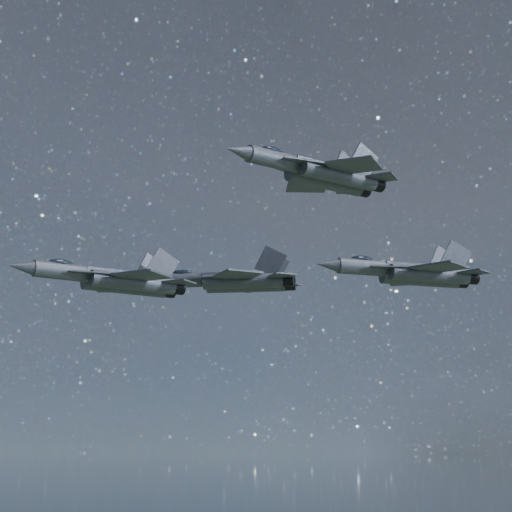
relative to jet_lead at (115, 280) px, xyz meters
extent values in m
cylinder|color=#353943|center=(-4.29, -1.68, 0.25)|extent=(8.18, 4.54, 1.71)
cone|color=#353943|center=(-9.19, -3.59, 0.25)|extent=(3.01, 2.39, 1.53)
ellipsoid|color=black|center=(-5.52, -2.16, 1.07)|extent=(2.85, 2.02, 0.84)
cube|color=#353943|center=(1.01, 0.40, 0.19)|extent=(8.97, 4.80, 1.42)
cylinder|color=#353943|center=(1.82, -0.47, -0.30)|extent=(9.20, 4.94, 1.71)
cylinder|color=#353943|center=(1.02, 1.58, -0.30)|extent=(9.20, 4.94, 1.71)
cylinder|color=black|center=(6.52, 1.37, -0.30)|extent=(1.90, 1.99, 1.58)
cylinder|color=black|center=(5.72, 3.41, -0.30)|extent=(1.90, 1.99, 1.58)
cube|color=#353943|center=(-1.92, -2.34, 0.11)|extent=(5.82, 2.21, 0.13)
cube|color=#353943|center=(-3.00, 0.42, 0.11)|extent=(5.46, 4.07, 0.13)
cube|color=#353943|center=(2.57, -3.00, -0.08)|extent=(6.27, 6.15, 0.22)
cube|color=#353943|center=(-0.14, 3.95, -0.08)|extent=(4.96, 5.40, 0.22)
cube|color=#353943|center=(6.63, -0.12, -0.08)|extent=(3.71, 3.68, 0.16)
cube|color=#353943|center=(4.79, 4.58, -0.08)|extent=(2.90, 3.09, 0.16)
cube|color=#353943|center=(4.88, 0.44, 1.78)|extent=(3.71, 1.26, 3.90)
cube|color=#353943|center=(3.88, 2.99, 1.78)|extent=(3.50, 1.83, 3.90)
cylinder|color=#353943|center=(9.41, 12.16, 2.74)|extent=(8.50, 4.34, 1.77)
cone|color=#353943|center=(4.26, 13.89, 2.74)|extent=(3.08, 2.37, 1.58)
ellipsoid|color=black|center=(8.12, 12.59, 3.59)|extent=(2.93, 1.98, 0.87)
cube|color=#353943|center=(14.99, 10.29, 2.68)|extent=(9.34, 4.56, 1.47)
cylinder|color=#353943|center=(15.06, 9.07, 2.18)|extent=(9.57, 4.70, 1.77)
cylinder|color=#353943|center=(15.78, 11.22, 2.18)|extent=(9.57, 4.70, 1.77)
cylinder|color=black|center=(19.99, 7.42, 2.18)|extent=(1.91, 2.01, 1.63)
cylinder|color=black|center=(20.71, 9.57, 2.18)|extent=(1.91, 2.01, 1.63)
cube|color=#353943|center=(10.85, 10.07, 2.61)|extent=(5.73, 3.98, 0.14)
cube|color=#353943|center=(11.82, 12.96, 2.61)|extent=(6.00, 2.01, 0.14)
cube|color=#353943|center=(13.98, 6.57, 2.40)|extent=(5.32, 5.73, 0.23)
cube|color=#353943|center=(16.43, 13.87, 2.40)|extent=(6.49, 6.41, 0.23)
cube|color=#353943|center=(19.10, 6.17, 2.40)|extent=(3.11, 3.29, 0.17)
cube|color=#353943|center=(20.75, 11.11, 2.40)|extent=(3.84, 3.82, 0.17)
cube|color=#353943|center=(18.08, 7.76, 4.33)|extent=(3.69, 1.72, 4.03)
cube|color=#353943|center=(18.98, 10.45, 4.33)|extent=(3.87, 1.12, 4.03)
cylinder|color=#353943|center=(12.12, -26.09, 4.73)|extent=(6.49, 3.89, 1.37)
cone|color=#353943|center=(8.27, -27.80, 4.73)|extent=(2.42, 1.98, 1.23)
ellipsoid|color=black|center=(11.16, -26.52, 5.38)|extent=(2.28, 1.69, 0.68)
cube|color=#353943|center=(16.29, -24.24, 4.68)|extent=(7.11, 4.12, 1.14)
cylinder|color=#353943|center=(16.97, -24.90, 4.29)|extent=(7.29, 4.24, 1.37)
cylinder|color=#353943|center=(16.26, -23.30, 4.29)|extent=(7.29, 4.24, 1.37)
cylinder|color=black|center=(20.66, -23.26, 4.29)|extent=(1.56, 1.62, 1.26)
cylinder|color=black|center=(19.95, -21.66, 4.29)|extent=(1.56, 1.62, 1.26)
cube|color=#353943|center=(14.05, -26.53, 4.62)|extent=(4.66, 1.96, 0.11)
cube|color=#353943|center=(13.09, -24.37, 4.62)|extent=(4.29, 3.40, 0.11)
cube|color=#353943|center=(17.67, -26.90, 4.46)|extent=(4.99, 4.88, 0.18)
cube|color=#353943|center=(15.24, -21.44, 4.46)|extent=(3.83, 4.20, 0.18)
cube|color=#353943|center=(20.80, -24.45, 4.46)|extent=(2.96, 2.92, 0.13)
cube|color=#353943|center=(19.17, -20.76, 4.46)|extent=(2.24, 2.40, 0.13)
cube|color=#353943|center=(19.39, -24.07, 5.95)|extent=(2.93, 1.14, 3.12)
cube|color=#353943|center=(18.50, -22.06, 5.95)|extent=(2.74, 1.59, 3.12)
cylinder|color=#353943|center=(25.78, -6.73, 0.86)|extent=(7.84, 2.54, 1.62)
cone|color=#353943|center=(20.82, -7.33, 0.86)|extent=(2.65, 1.75, 1.46)
ellipsoid|color=black|center=(24.54, -6.88, 1.64)|extent=(2.59, 1.38, 0.80)
cube|color=#353943|center=(31.15, -6.08, 0.81)|extent=(8.66, 2.57, 1.35)
cylinder|color=#353943|center=(31.69, -7.07, 0.34)|extent=(8.87, 2.66, 1.62)
cylinder|color=#353943|center=(31.44, -5.00, 0.34)|extent=(8.87, 2.66, 1.62)
cylinder|color=black|center=(36.44, -6.49, 0.34)|extent=(1.52, 1.65, 1.50)
cylinder|color=black|center=(36.19, -4.42, 0.34)|extent=(1.52, 1.65, 1.50)
cube|color=#353943|center=(27.81, -7.90, 0.74)|extent=(5.48, 1.53, 0.12)
cube|color=#353943|center=(27.47, -5.11, 0.74)|extent=(5.50, 2.75, 0.12)
cube|color=#353943|center=(31.78, -9.57, 0.55)|extent=(5.89, 5.97, 0.21)
cube|color=#353943|center=(30.93, -2.54, 0.55)|extent=(5.48, 5.73, 0.21)
cube|color=#353943|center=(36.19, -7.88, 0.55)|extent=(3.48, 3.52, 0.16)
cube|color=#353943|center=(35.62, -3.13, 0.55)|extent=(3.22, 3.33, 0.16)
cube|color=#353943|center=(34.72, -6.96, 2.32)|extent=(3.63, 0.58, 3.70)
cube|color=#353943|center=(34.41, -4.38, 2.32)|extent=(3.58, 0.89, 3.70)
camera|label=1|loc=(-1.70, -88.15, -17.56)|focal=60.00mm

